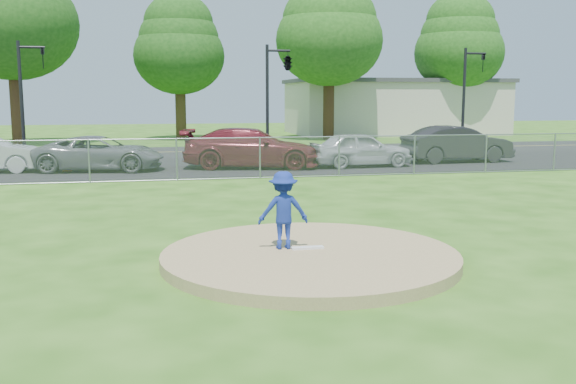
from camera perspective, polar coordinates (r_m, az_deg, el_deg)
name	(u,v)px	position (r m, az deg, el deg)	size (l,w,h in m)	color
ground	(240,187)	(21.44, -4.29, 0.47)	(120.00, 120.00, 0.00)	#285713
pitchers_mound	(310,257)	(11.74, 1.97, -5.77)	(5.40, 5.40, 0.20)	#9C8356
pitching_rubber	(307,248)	(11.90, 1.74, -4.98)	(0.60, 0.15, 0.04)	white
chain_link_fence	(233,159)	(23.32, -4.94, 2.97)	(40.00, 0.06, 1.50)	gray
parking_lot	(221,166)	(27.85, -6.00, 2.32)	(50.00, 8.00, 0.01)	black
street	(207,151)	(35.29, -7.20, 3.60)	(60.00, 7.00, 0.01)	black
commercial_building	(393,106)	(52.50, 9.35, 7.51)	(16.40, 9.40, 4.30)	beige
tree_left	(11,7)	(43.19, -23.41, 14.83)	(7.84, 7.84, 12.53)	#3C2316
tree_center	(179,44)	(45.22, -9.66, 12.82)	(6.16, 6.16, 9.84)	#3B2915
tree_right	(329,26)	(44.85, 3.70, 14.48)	(7.28, 7.28, 11.63)	#362013
tree_far_right	(459,42)	(51.50, 14.97, 12.78)	(6.72, 6.72, 10.74)	#3B2515
traffic_signal_left	(26,88)	(33.62, -22.27, 8.53)	(1.28, 0.20, 5.60)	black
traffic_signal_center	(286,64)	(33.76, -0.21, 11.28)	(1.42, 2.48, 5.60)	black
traffic_signal_right	(468,89)	(37.13, 15.71, 8.79)	(1.28, 0.20, 5.60)	black
pitcher	(283,210)	(11.81, -0.43, -1.62)	(0.93, 0.53, 1.44)	navy
traffic_cone	(67,162)	(27.20, -19.08, 2.54)	(0.38, 0.38, 0.74)	#D8570B
parked_car_gray	(100,153)	(26.97, -16.37, 3.33)	(2.33, 5.05, 1.40)	slate
parked_car_darkred	(252,148)	(26.92, -3.25, 3.93)	(2.33, 5.73, 1.66)	maroon
parked_car_pearl	(360,149)	(27.56, 6.45, 3.80)	(1.75, 4.35, 1.48)	silver
parked_car_charcoal	(457,144)	(30.33, 14.79, 4.15)	(1.73, 4.97, 1.64)	#252427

